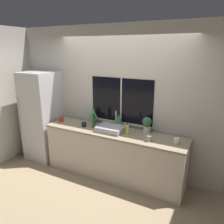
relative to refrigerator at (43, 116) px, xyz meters
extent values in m
plane|color=#937F60|center=(1.66, -0.32, -0.92)|extent=(14.00, 14.00, 0.00)
cube|color=#BCB7AD|center=(1.66, 0.33, 0.43)|extent=(8.00, 0.06, 2.70)
cube|color=black|center=(1.66, 0.29, 0.45)|extent=(1.21, 0.01, 0.82)
cube|color=beige|center=(1.66, 0.29, 0.45)|extent=(0.02, 0.01, 0.82)
cube|color=beige|center=(1.66, 0.29, 0.03)|extent=(1.27, 0.04, 0.03)
cube|color=#BCB7AD|center=(-0.60, 1.18, 0.43)|extent=(0.06, 7.00, 2.70)
cube|color=beige|center=(1.66, -0.03, -0.49)|extent=(2.56, 0.57, 0.85)
cube|color=gray|center=(1.66, -0.03, -0.05)|extent=(2.58, 0.60, 0.03)
cube|color=#B7B7BC|center=(0.00, 0.00, 0.00)|extent=(0.64, 0.70, 1.84)
cylinder|color=silver|center=(-0.29, -0.36, 0.09)|extent=(0.02, 0.02, 0.83)
cube|color=#ADADB2|center=(1.62, -0.04, 0.01)|extent=(0.46, 0.36, 0.09)
cylinder|color=#B7B7BC|center=(1.62, 0.17, -0.02)|extent=(0.04, 0.04, 0.03)
cylinder|color=#B7B7BC|center=(1.62, 0.17, 0.14)|extent=(0.02, 0.02, 0.29)
cylinder|color=silver|center=(1.11, 0.19, 0.01)|extent=(0.11, 0.11, 0.10)
cone|color=#478E4C|center=(1.11, 0.19, 0.17)|extent=(0.19, 0.19, 0.21)
cylinder|color=silver|center=(1.66, 0.19, 0.01)|extent=(0.11, 0.11, 0.09)
cone|color=#2D6638|center=(1.66, 0.19, 0.14)|extent=(0.15, 0.15, 0.16)
cylinder|color=silver|center=(2.20, 0.19, 0.02)|extent=(0.11, 0.11, 0.12)
sphere|color=#2D6638|center=(2.20, 0.19, 0.16)|extent=(0.16, 0.16, 0.16)
cylinder|color=#DBD14C|center=(1.93, -0.03, 0.05)|extent=(0.06, 0.06, 0.17)
cylinder|color=black|center=(1.93, -0.03, 0.16)|extent=(0.03, 0.03, 0.05)
cylinder|color=#235128|center=(1.26, -0.02, 0.07)|extent=(0.07, 0.07, 0.20)
cylinder|color=black|center=(1.26, -0.02, 0.19)|extent=(0.03, 0.03, 0.06)
cylinder|color=black|center=(1.07, -0.06, 0.00)|extent=(0.09, 0.09, 0.08)
cylinder|color=#B72D28|center=(0.51, -0.03, 0.01)|extent=(0.09, 0.09, 0.09)
cylinder|color=gray|center=(2.35, -0.15, 0.01)|extent=(0.08, 0.08, 0.09)
cylinder|color=white|center=(2.76, -0.03, 0.01)|extent=(0.09, 0.09, 0.09)
camera|label=1|loc=(3.29, -3.22, 1.38)|focal=35.00mm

